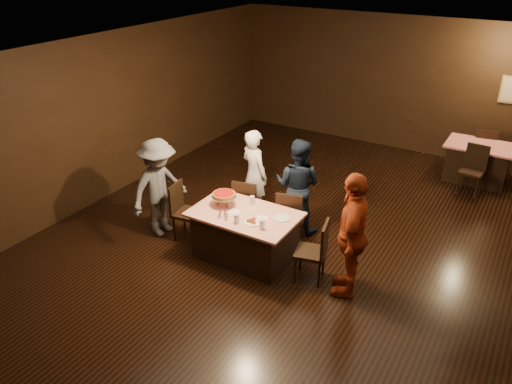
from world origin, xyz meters
TOP-DOWN VIEW (x-y plane):
  - room at (0.00, 0.01)m, footprint 10.00×10.04m
  - main_table at (-0.63, -0.73)m, footprint 1.60×1.00m
  - back_table at (1.93, 4.06)m, footprint 1.30×0.90m
  - chair_far_left at (-1.03, 0.02)m, footprint 0.49×0.49m
  - chair_far_right at (-0.23, 0.02)m, footprint 0.51×0.51m
  - chair_end_left at (-1.73, -0.73)m, footprint 0.49×0.49m
  - chair_end_right at (0.47, -0.73)m, footprint 0.51×0.51m
  - chair_back_near at (1.93, 3.36)m, footprint 0.45×0.45m
  - chair_back_far at (1.93, 4.66)m, footprint 0.48×0.48m
  - diner_white_jacket at (-1.17, 0.45)m, footprint 0.69×0.58m
  - diner_navy_hoodie at (-0.34, 0.45)m, footprint 0.84×0.69m
  - diner_grey_knit at (-2.20, -0.83)m, footprint 0.77×1.16m
  - diner_red_shirt at (1.04, -0.70)m, footprint 0.71×1.14m
  - pizza_stand at (-1.03, -0.68)m, footprint 0.38×0.38m
  - plate_with_slice at (-0.38, -0.91)m, footprint 0.25×0.25m
  - plate_empty at (-0.08, -0.58)m, footprint 0.25×0.25m
  - glass_front_left at (-0.58, -1.03)m, footprint 0.08×0.08m
  - glass_front_right at (-0.18, -0.98)m, footprint 0.08×0.08m
  - glass_back at (-0.68, -0.43)m, footprint 0.08×0.08m
  - condiments at (-0.81, -1.02)m, footprint 0.17×0.10m
  - napkin_center at (-0.33, -0.73)m, footprint 0.19×0.19m
  - napkin_left at (-0.78, -0.78)m, footprint 0.21×0.21m

SIDE VIEW (x-z plane):
  - main_table at x=-0.63m, z-range 0.00..0.77m
  - back_table at x=1.93m, z-range 0.00..0.77m
  - chair_far_left at x=-1.03m, z-range 0.00..0.95m
  - chair_far_right at x=-0.23m, z-range 0.00..0.95m
  - chair_end_left at x=-1.73m, z-range 0.00..0.95m
  - chair_end_right at x=0.47m, z-range 0.00..0.95m
  - chair_back_near at x=1.93m, z-range 0.00..0.95m
  - chair_back_far at x=1.93m, z-range 0.00..0.95m
  - napkin_center at x=-0.33m, z-range 0.77..0.78m
  - napkin_left at x=-0.78m, z-range 0.77..0.78m
  - plate_empty at x=-0.08m, z-range 0.77..0.78m
  - plate_with_slice at x=-0.38m, z-range 0.76..0.83m
  - diner_white_jacket at x=-1.17m, z-range 0.00..1.62m
  - diner_navy_hoodie at x=-0.34m, z-range 0.00..1.62m
  - condiments at x=-0.81m, z-range 0.77..0.87m
  - diner_grey_knit at x=-2.20m, z-range 0.00..1.66m
  - glass_front_left at x=-0.58m, z-range 0.77..0.91m
  - glass_front_right at x=-0.18m, z-range 0.77..0.91m
  - glass_back at x=-0.68m, z-range 0.77..0.91m
  - diner_red_shirt at x=1.04m, z-range 0.00..1.81m
  - pizza_stand at x=-1.03m, z-range 0.84..1.06m
  - room at x=0.00m, z-range 0.63..3.65m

